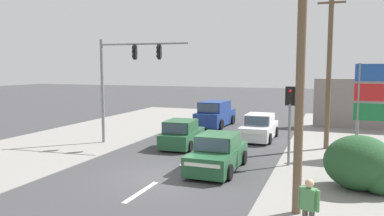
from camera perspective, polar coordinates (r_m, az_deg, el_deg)
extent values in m
plane|color=#3A3A3D|center=(15.39, -4.19, -10.39)|extent=(140.00, 140.00, 0.00)
cube|color=silver|center=(13.68, -7.76, -12.54)|extent=(0.20, 2.40, 0.01)
cube|color=silver|center=(18.06, -0.19, -7.86)|extent=(0.20, 2.40, 0.01)
cube|color=silver|center=(22.70, 4.27, -4.99)|extent=(0.20, 2.40, 0.01)
cube|color=gray|center=(23.18, -19.43, -5.07)|extent=(8.00, 40.00, 0.02)
cylinder|color=brown|center=(11.32, 16.29, 8.07)|extent=(0.26, 0.26, 9.60)
cylinder|color=brown|center=(21.20, 20.17, 5.91)|extent=(0.26, 0.26, 8.86)
cube|color=brown|center=(21.47, 20.50, 14.82)|extent=(1.40, 0.12, 0.10)
cylinder|color=slate|center=(22.32, -13.49, 2.43)|extent=(0.18, 0.18, 6.00)
cylinder|color=slate|center=(21.17, -7.43, 9.67)|extent=(5.19, 0.53, 0.11)
cube|color=black|center=(21.36, -8.71, 8.41)|extent=(0.22, 0.28, 0.68)
cube|color=black|center=(21.36, -8.71, 8.41)|extent=(0.08, 0.44, 0.84)
sphere|color=red|center=(21.42, -9.02, 8.99)|extent=(0.13, 0.13, 0.13)
sphere|color=black|center=(21.41, -9.01, 8.40)|extent=(0.13, 0.13, 0.13)
sphere|color=black|center=(21.40, -9.00, 7.81)|extent=(0.13, 0.13, 0.13)
cube|color=black|center=(20.80, -5.02, 8.52)|extent=(0.22, 0.28, 0.68)
cube|color=black|center=(20.80, -5.02, 8.52)|extent=(0.08, 0.44, 0.84)
sphere|color=red|center=(20.85, -5.33, 9.12)|extent=(0.13, 0.13, 0.13)
sphere|color=black|center=(20.84, -5.33, 8.51)|extent=(0.13, 0.13, 0.13)
sphere|color=black|center=(20.84, -5.32, 7.91)|extent=(0.13, 0.13, 0.13)
cylinder|color=slate|center=(17.23, 14.59, -4.00)|extent=(0.12, 0.12, 2.80)
cube|color=black|center=(17.02, 14.75, 1.78)|extent=(0.26, 0.21, 0.68)
cube|color=black|center=(17.02, 14.75, 1.78)|extent=(0.44, 0.05, 0.84)
sphere|color=red|center=(16.88, 14.72, 2.49)|extent=(0.13, 0.13, 0.13)
sphere|color=black|center=(16.90, 14.70, 1.75)|extent=(0.13, 0.13, 0.13)
sphere|color=black|center=(16.92, 14.68, 1.01)|extent=(0.13, 0.13, 0.13)
cylinder|color=slate|center=(20.02, 23.94, -0.34)|extent=(0.16, 0.16, 4.60)
cube|color=#1E4793|center=(19.99, 26.60, 4.85)|extent=(2.10, 0.14, 0.84)
cube|color=red|center=(20.02, 26.48, 2.13)|extent=(2.10, 0.14, 0.84)
cube|color=#196B38|center=(20.10, 26.35, -0.57)|extent=(2.10, 0.14, 0.84)
ellipsoid|color=#234C28|center=(14.84, 24.11, -7.59)|extent=(2.45, 2.21, 1.97)
ellipsoid|color=#234C28|center=(14.63, 26.81, -9.31)|extent=(1.35, 1.23, 1.28)
cube|color=#235633|center=(16.25, 3.95, -7.53)|extent=(1.70, 4.20, 0.80)
cube|color=#235633|center=(16.14, 4.02, -5.04)|extent=(1.56, 1.90, 0.62)
cube|color=#384756|center=(15.23, 2.98, -5.70)|extent=(1.44, 0.06, 0.53)
cube|color=#384756|center=(17.06, 4.94, -4.44)|extent=(1.40, 0.06, 0.50)
cube|color=white|center=(14.24, 1.51, -8.72)|extent=(1.45, 0.04, 0.14)
cylinder|color=black|center=(14.87, 5.69, -9.71)|extent=(0.19, 0.64, 0.64)
cylinder|color=black|center=(15.37, -0.53, -9.15)|extent=(0.19, 0.64, 0.64)
cylinder|color=black|center=(17.32, 7.90, -7.46)|extent=(0.19, 0.64, 0.64)
cylinder|color=black|center=(17.75, 2.49, -7.07)|extent=(0.19, 0.64, 0.64)
cube|color=navy|center=(28.33, 3.59, -1.47)|extent=(2.05, 4.58, 1.00)
cube|color=navy|center=(28.04, 3.46, 0.26)|extent=(1.85, 2.78, 0.76)
cube|color=#384756|center=(29.33, 4.37, 0.51)|extent=(1.58, 0.14, 0.65)
cube|color=#384756|center=(26.76, 2.47, -0.01)|extent=(1.55, 0.13, 0.61)
cube|color=white|center=(30.44, 5.03, -0.53)|extent=(1.56, 0.12, 0.14)
cylinder|color=black|center=(29.98, 2.82, -1.58)|extent=(0.25, 0.73, 0.72)
cylinder|color=black|center=(29.40, 6.19, -1.76)|extent=(0.25, 0.73, 0.72)
cylinder|color=black|center=(27.41, 0.79, -2.30)|extent=(0.25, 0.73, 0.72)
cylinder|color=black|center=(26.77, 4.44, -2.52)|extent=(0.25, 0.73, 0.72)
cube|color=silver|center=(23.42, 10.20, -3.39)|extent=(1.74, 4.22, 0.80)
cube|color=silver|center=(23.36, 10.25, -1.66)|extent=(1.58, 1.92, 0.62)
cube|color=#384756|center=(22.42, 9.79, -1.97)|extent=(1.44, 0.07, 0.53)
cube|color=#384756|center=(24.31, 10.68, -1.36)|extent=(1.40, 0.07, 0.50)
cube|color=white|center=(21.34, 9.14, -3.81)|extent=(1.45, 0.05, 0.14)
cylinder|color=black|center=(22.05, 11.73, -4.59)|extent=(0.20, 0.64, 0.64)
cylinder|color=black|center=(22.38, 7.42, -4.36)|extent=(0.20, 0.64, 0.64)
cylinder|color=black|center=(24.59, 12.71, -3.52)|extent=(0.20, 0.64, 0.64)
cylinder|color=black|center=(24.88, 8.83, -3.32)|extent=(0.20, 0.64, 0.64)
cube|color=#235633|center=(20.87, -1.48, -4.54)|extent=(1.81, 3.69, 0.76)
cube|color=#235633|center=(20.47, -1.75, -2.77)|extent=(1.59, 1.99, 0.64)
cube|color=#384756|center=(21.38, -0.92, -2.38)|extent=(1.36, 0.14, 0.54)
cube|color=#384756|center=(19.57, -2.66, -3.18)|extent=(1.33, 0.14, 0.51)
cube|color=white|center=(22.55, -0.02, -3.30)|extent=(1.36, 0.12, 0.14)
cylinder|color=black|center=(22.20, -2.53, -4.45)|extent=(0.22, 0.61, 0.60)
cylinder|color=black|center=(21.73, 1.47, -4.68)|extent=(0.22, 0.61, 0.60)
cylinder|color=black|center=(20.15, -4.65, -5.55)|extent=(0.22, 0.61, 0.60)
cylinder|color=black|center=(19.63, -0.29, -5.85)|extent=(0.22, 0.61, 0.60)
cube|color=#47844C|center=(10.01, 17.39, -13.09)|extent=(0.42, 0.35, 0.56)
sphere|color=tan|center=(9.89, 17.46, -10.90)|extent=(0.22, 0.22, 0.22)
cylinder|color=#47844C|center=(9.91, 18.63, -13.32)|extent=(0.09, 0.09, 0.54)
cylinder|color=#47844C|center=(10.11, 16.17, -12.86)|extent=(0.09, 0.09, 0.54)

